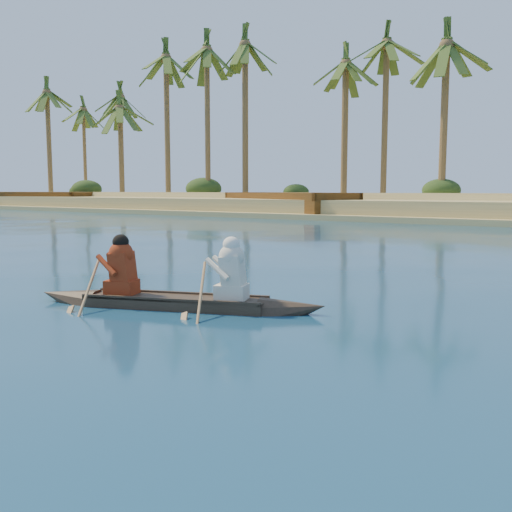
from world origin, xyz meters
The scene contains 7 objects.
ground centered at (0.00, 0.00, 0.00)m, with size 160.00×160.00×0.00m, color #0A2C45.
sandy_embankment centered at (0.00, 46.89, 0.53)m, with size 150.00×51.00×1.50m.
palm_grove centered at (0.00, 35.00, 8.00)m, with size 110.00×14.00×16.00m, color #324C1A, non-canonical shape.
shrub_cluster centered at (0.00, 31.50, 1.20)m, with size 100.00×6.00×2.40m, color #1D3212, non-canonical shape.
canoe centered at (6.04, -3.47, 0.27)m, with size 5.02×2.46×1.41m.
barge_left centered at (-41.02, 25.79, 0.72)m, with size 13.01×6.90×2.06m.
barge_mid centered at (-10.71, 27.00, 0.73)m, with size 13.18×8.94×2.09m.
Camera 1 is at (12.61, -10.46, 1.99)m, focal length 40.00 mm.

